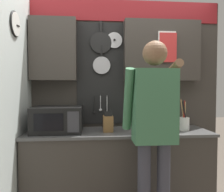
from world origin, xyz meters
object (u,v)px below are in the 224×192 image
(knife_block, at_px, (108,123))
(microwave, at_px, (58,119))
(utensil_crock, at_px, (184,123))
(person, at_px, (154,120))

(knife_block, bearing_deg, microwave, -179.95)
(microwave, xyz_separation_m, utensil_crock, (1.43, 0.00, -0.06))
(knife_block, xyz_separation_m, person, (0.39, -0.49, 0.10))
(microwave, relative_size, person, 0.30)
(utensil_crock, height_order, person, person)
(utensil_crock, bearing_deg, person, -135.16)
(utensil_crock, xyz_separation_m, person, (-0.49, -0.49, 0.11))
(microwave, bearing_deg, utensil_crock, 0.05)
(microwave, bearing_deg, person, -27.55)
(utensil_crock, distance_m, person, 0.70)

